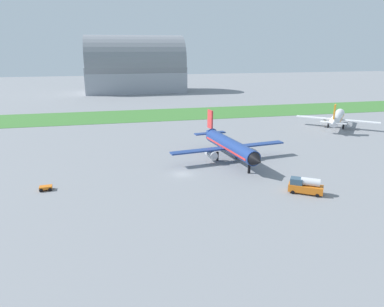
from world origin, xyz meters
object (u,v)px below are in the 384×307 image
at_px(airplane_midfield_jet, 229,145).
at_px(baggage_cart_midfield, 46,188).
at_px(airplane_parked_jet_far, 337,118).
at_px(fuel_truck_near_gate, 305,186).

height_order(airplane_midfield_jet, baggage_cart_midfield, airplane_midfield_jet).
bearing_deg(airplane_midfield_jet, airplane_parked_jet_far, 111.30).
height_order(airplane_parked_jet_far, fuel_truck_near_gate, airplane_parked_jet_far).
relative_size(airplane_parked_jet_far, baggage_cart_midfield, 9.21).
bearing_deg(fuel_truck_near_gate, airplane_parked_jet_far, -95.24).
bearing_deg(baggage_cart_midfield, airplane_midfield_jet, 9.71).
xyz_separation_m(airplane_parked_jet_far, baggage_cart_midfield, (-91.04, -38.23, -2.97)).
distance_m(airplane_midfield_jet, baggage_cart_midfield, 43.46).
bearing_deg(airplane_parked_jet_far, fuel_truck_near_gate, -178.96).
distance_m(airplane_parked_jet_far, baggage_cart_midfield, 98.79).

